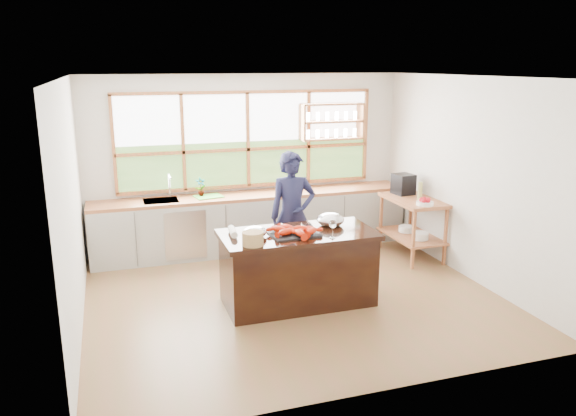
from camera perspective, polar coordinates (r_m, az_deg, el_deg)
name	(u,v)px	position (r m, az deg, el deg)	size (l,w,h in m)	color
ground_plane	(293,296)	(7.17, 0.47, -8.95)	(5.00, 5.00, 0.00)	brown
room_shell	(282,153)	(7.16, -0.61, 5.65)	(5.02, 4.52, 2.71)	silver
back_counter	(252,222)	(8.77, -3.63, -1.39)	(4.90, 0.63, 0.90)	#AEACA4
right_shelf_unit	(413,218)	(8.61, 12.55, -0.99)	(0.62, 1.10, 0.90)	#A65F3D
island	(298,268)	(6.82, 1.01, -6.09)	(1.85, 0.90, 0.90)	black
cook	(292,215)	(7.56, 0.46, -0.74)	(0.63, 0.41, 1.73)	#181936
potted_plant	(201,187)	(8.53, -8.86, 2.11)	(0.15, 0.10, 0.29)	slate
cutting_board	(209,196)	(8.52, -8.07, 1.17)	(0.40, 0.30, 0.01)	green
espresso_machine	(403,184)	(8.78, 11.64, 2.39)	(0.27, 0.29, 0.31)	black
wine_bottle	(420,191)	(8.47, 13.26, 1.70)	(0.07, 0.07, 0.27)	tan
fruit_bowl	(425,202)	(8.18, 13.74, 0.58)	(0.24, 0.24, 0.11)	white
slate_board	(294,234)	(6.58, 0.65, -2.68)	(0.55, 0.40, 0.02)	black
lobster_pile	(294,231)	(6.55, 0.61, -2.31)	(0.55, 0.48, 0.08)	#C51002
mixing_bowl_left	(255,232)	(6.51, -3.38, -2.45)	(0.28, 0.28, 0.13)	silver
mixing_bowl_right	(330,220)	(6.97, 4.34, -1.19)	(0.34, 0.34, 0.16)	silver
wine_glass	(333,225)	(6.44, 4.56, -1.70)	(0.08, 0.08, 0.22)	white
wicker_basket	(253,239)	(6.21, -3.60, -3.12)	(0.24, 0.24, 0.15)	#AA8D4B
parchment_roll	(233,232)	(6.61, -5.64, -2.40)	(0.08, 0.08, 0.30)	white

